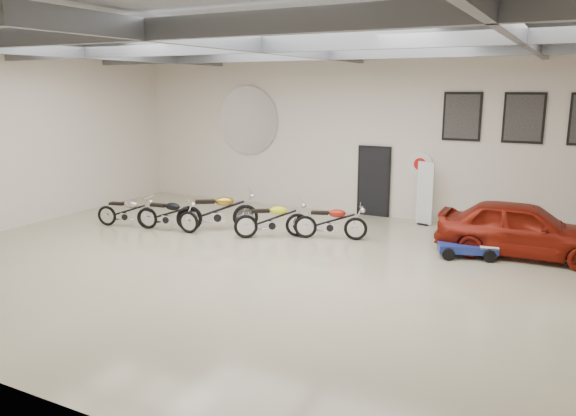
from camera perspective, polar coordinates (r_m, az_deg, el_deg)
The scene contains 18 objects.
floor at distance 12.56m, azimuth -2.54°, elevation -5.94°, with size 16.00×12.00×0.01m, color #B9AD8D.
ceiling at distance 11.99m, azimuth -2.78°, elevation 17.41°, with size 16.00×12.00×0.01m, color gray.
back_wall at distance 17.44m, azimuth 7.37°, elevation 7.47°, with size 16.00×0.02×5.00m, color beige.
left_wall at distance 17.45m, azimuth -26.17°, elevation 6.33°, with size 0.02×12.00×5.00m, color beige.
ceiling_beams at distance 11.97m, azimuth -2.77°, elevation 16.22°, with size 15.80×11.80×0.32m, color slate, non-canonical shape.
door at distance 17.41m, azimuth 8.72°, elevation 2.61°, with size 0.92×0.08×2.10m, color black.
logo_plaque at distance 19.13m, azimuth -4.11°, elevation 8.85°, with size 2.30×0.06×1.16m, color silver, non-canonical shape.
poster_left at distance 16.57m, azimuth 17.26°, elevation 8.87°, with size 1.05×0.08×1.35m, color black, non-canonical shape.
poster_mid at distance 16.36m, azimuth 22.83°, elevation 8.43°, with size 1.05×0.08×1.35m, color black, non-canonical shape.
oil_sign at distance 16.92m, azimuth 13.29°, elevation 4.38°, with size 0.72×0.10×0.72m, color white, non-canonical shape.
banner_stand at distance 16.54m, azimuth 13.75°, elevation 1.46°, with size 0.50×0.20×1.85m, color white, non-canonical shape.
motorcycle_silver at distance 16.54m, azimuth -16.12°, elevation -0.29°, with size 1.80×0.56×0.93m, color silver, non-canonical shape.
motorcycle_black at distance 15.80m, azimuth -12.13°, elevation -0.55°, with size 1.90×0.59×0.99m, color silver, non-canonical shape.
motorcycle_gold at distance 15.61m, azimuth -7.19°, elevation -0.23°, with size 2.21×0.68×1.15m, color silver, non-canonical shape.
motorcycle_yellow at distance 14.78m, azimuth -1.67°, elevation -1.10°, with size 1.95×0.60×1.01m, color silver, non-canonical shape.
motorcycle_red at distance 14.66m, azimuth 4.33°, elevation -1.33°, with size 1.88×0.58×0.98m, color silver, non-canonical shape.
go_kart at distance 13.78m, azimuth 18.34°, elevation -3.65°, with size 1.61×0.73×0.59m, color navy, non-canonical shape.
vintage_car at distance 14.24m, azimuth 22.70°, elevation -1.95°, with size 3.87×1.56×1.32m, color maroon.
Camera 1 is at (6.00, -10.32, 3.91)m, focal length 35.00 mm.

